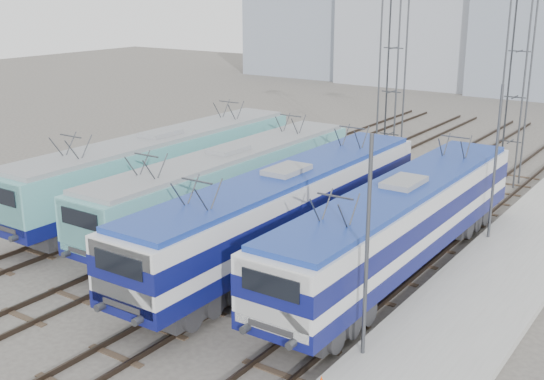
{
  "coord_description": "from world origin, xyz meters",
  "views": [
    {
      "loc": [
        16.64,
        -14.54,
        10.81
      ],
      "look_at": [
        1.87,
        7.0,
        3.04
      ],
      "focal_mm": 45.0,
      "sensor_mm": 36.0,
      "label": 1
    }
  ],
  "objects": [
    {
      "name": "locomotive_far_right",
      "position": [
        6.75,
        8.56,
        2.28
      ],
      "size": [
        2.82,
        17.85,
        3.36
      ],
      "color": "#0C1050",
      "rests_on": "ground"
    },
    {
      "name": "mast_mid",
      "position": [
        8.6,
        14.0,
        3.5
      ],
      "size": [
        0.12,
        0.12,
        7.0
      ],
      "primitive_type": "cylinder",
      "color": "#3F4247",
      "rests_on": "ground"
    },
    {
      "name": "locomotive_far_left",
      "position": [
        -6.75,
        9.54,
        2.29
      ],
      "size": [
        2.92,
        18.42,
        3.47
      ],
      "color": "#0C1050",
      "rests_on": "ground"
    },
    {
      "name": "locomotive_center_left",
      "position": [
        -2.25,
        9.26,
        2.19
      ],
      "size": [
        2.77,
        17.5,
        3.29
      ],
      "color": "#0C1050",
      "rests_on": "ground"
    },
    {
      "name": "building_west",
      "position": [
        -14.0,
        62.0,
        7.0
      ],
      "size": [
        18.0,
        12.0,
        14.0
      ],
      "primitive_type": "cube",
      "color": "#9197A3",
      "rests_on": "ground"
    },
    {
      "name": "catenary_tower_west",
      "position": [
        0.0,
        22.0,
        6.64
      ],
      "size": [
        4.5,
        1.2,
        12.0
      ],
      "color": "#3F4247",
      "rests_on": "ground"
    },
    {
      "name": "locomotive_center_right",
      "position": [
        2.25,
        7.31,
        2.33
      ],
      "size": [
        2.89,
        18.25,
        3.43
      ],
      "color": "#0C1050",
      "rests_on": "ground"
    },
    {
      "name": "ground",
      "position": [
        0.0,
        0.0,
        0.0
      ],
      "size": [
        160.0,
        160.0,
        0.0
      ],
      "primitive_type": "plane",
      "color": "#514C47"
    },
    {
      "name": "building_far_west",
      "position": [
        -30.0,
        62.0,
        5.0
      ],
      "size": [
        14.0,
        10.0,
        10.0
      ],
      "primitive_type": "cube",
      "color": "gray",
      "rests_on": "ground"
    },
    {
      "name": "catenary_tower_east",
      "position": [
        6.5,
        24.0,
        6.64
      ],
      "size": [
        4.5,
        1.2,
        12.0
      ],
      "color": "#3F4247",
      "rests_on": "ground"
    },
    {
      "name": "platform",
      "position": [
        10.2,
        8.0,
        0.15
      ],
      "size": [
        4.0,
        70.0,
        0.3
      ],
      "primitive_type": "cube",
      "color": "#9E9E99",
      "rests_on": "ground"
    },
    {
      "name": "mast_front",
      "position": [
        8.6,
        2.0,
        3.5
      ],
      "size": [
        0.12,
        0.12,
        7.0
      ],
      "primitive_type": "cylinder",
      "color": "#3F4247",
      "rests_on": "ground"
    }
  ]
}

